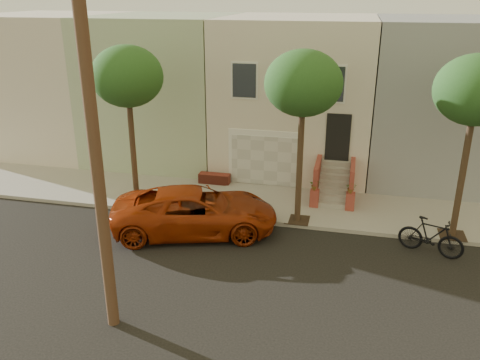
# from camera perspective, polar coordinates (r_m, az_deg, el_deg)

# --- Properties ---
(ground) EXTENTS (90.00, 90.00, 0.00)m
(ground) POSITION_cam_1_polar(r_m,az_deg,el_deg) (15.67, 1.11, -10.75)
(ground) COLOR black
(ground) RESTS_ON ground
(sidewalk) EXTENTS (40.00, 3.70, 0.15)m
(sidewalk) POSITION_cam_1_polar(r_m,az_deg,el_deg) (20.31, 4.29, -2.81)
(sidewalk) COLOR #9B978D
(sidewalk) RESTS_ON ground
(house_row) EXTENTS (33.10, 11.70, 7.00)m
(house_row) POSITION_cam_1_polar(r_m,az_deg,el_deg) (24.83, 6.69, 10.13)
(house_row) COLOR beige
(house_row) RESTS_ON sidewalk
(tree_left) EXTENTS (2.70, 2.57, 6.30)m
(tree_left) POSITION_cam_1_polar(r_m,az_deg,el_deg) (19.09, -12.87, 11.45)
(tree_left) COLOR #2D2116
(tree_left) RESTS_ON sidewalk
(tree_mid) EXTENTS (2.70, 2.57, 6.30)m
(tree_mid) POSITION_cam_1_polar(r_m,az_deg,el_deg) (17.30, 7.31, 10.87)
(tree_mid) COLOR #2D2116
(tree_mid) RESTS_ON sidewalk
(tree_right) EXTENTS (2.70, 2.57, 6.30)m
(tree_right) POSITION_cam_1_polar(r_m,az_deg,el_deg) (17.62, 25.61, 9.20)
(tree_right) COLOR #2D2116
(tree_right) RESTS_ON sidewalk
(pickup_truck) EXTENTS (6.42, 4.28, 1.64)m
(pickup_truck) POSITION_cam_1_polar(r_m,az_deg,el_deg) (17.94, -5.18, -3.57)
(pickup_truck) COLOR #912A0A
(pickup_truck) RESTS_ON ground
(motorcycle) EXTENTS (2.21, 1.28, 1.28)m
(motorcycle) POSITION_cam_1_polar(r_m,az_deg,el_deg) (17.64, 21.16, -6.08)
(motorcycle) COLOR black
(motorcycle) RESTS_ON ground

